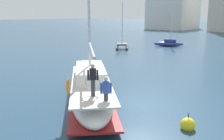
{
  "coord_description": "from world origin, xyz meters",
  "views": [
    {
      "loc": [
        8.73,
        -12.81,
        5.36
      ],
      "look_at": [
        -1.47,
        0.13,
        1.8
      ],
      "focal_mm": 42.26,
      "sensor_mm": 36.0,
      "label": 1
    }
  ],
  "objects_px": {
    "moored_catamaran": "(122,46)",
    "main_sailboat": "(91,90)",
    "mooring_buoy": "(188,125)",
    "moored_sloop_near": "(169,43)"
  },
  "relations": [
    {
      "from": "moored_sloop_near",
      "to": "mooring_buoy",
      "type": "height_order",
      "value": "moored_sloop_near"
    },
    {
      "from": "main_sailboat",
      "to": "moored_catamaran",
      "type": "bearing_deg",
      "value": 121.94
    },
    {
      "from": "moored_sloop_near",
      "to": "mooring_buoy",
      "type": "bearing_deg",
      "value": -62.04
    },
    {
      "from": "moored_sloop_near",
      "to": "mooring_buoy",
      "type": "relative_size",
      "value": 8.33
    },
    {
      "from": "mooring_buoy",
      "to": "main_sailboat",
      "type": "bearing_deg",
      "value": -176.97
    },
    {
      "from": "main_sailboat",
      "to": "moored_catamaran",
      "type": "relative_size",
      "value": 2.06
    },
    {
      "from": "main_sailboat",
      "to": "mooring_buoy",
      "type": "distance_m",
      "value": 5.95
    },
    {
      "from": "moored_catamaran",
      "to": "mooring_buoy",
      "type": "bearing_deg",
      "value": -47.62
    },
    {
      "from": "moored_catamaran",
      "to": "main_sailboat",
      "type": "bearing_deg",
      "value": -58.06
    },
    {
      "from": "mooring_buoy",
      "to": "moored_catamaran",
      "type": "bearing_deg",
      "value": 132.38
    }
  ]
}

